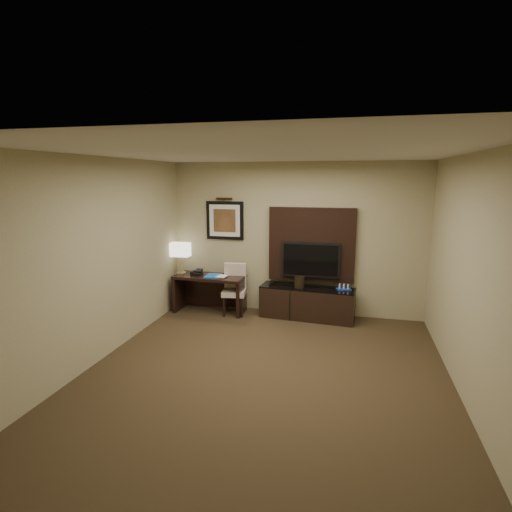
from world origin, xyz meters
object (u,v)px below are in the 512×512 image
(desk, at_px, (210,294))
(desk_phone, at_px, (197,273))
(credenza, at_px, (307,303))
(desk_chair, at_px, (234,292))
(tv, at_px, (311,260))
(ice_bucket, at_px, (299,282))
(table_lamp, at_px, (180,257))
(minibar_tray, at_px, (344,287))

(desk, distance_m, desk_phone, 0.45)
(desk, height_order, credenza, desk)
(desk, bearing_deg, desk_chair, -2.93)
(desk_chair, bearing_deg, credenza, -3.03)
(credenza, distance_m, desk_chair, 1.31)
(tv, distance_m, ice_bucket, 0.43)
(table_lamp, bearing_deg, desk, -5.71)
(desk_chair, bearing_deg, desk, 166.55)
(credenza, bearing_deg, desk_chair, -170.76)
(credenza, height_order, tv, tv)
(minibar_tray, bearing_deg, credenza, 179.70)
(minibar_tray, bearing_deg, desk_phone, -178.11)
(table_lamp, relative_size, ice_bucket, 3.04)
(desk_chair, bearing_deg, table_lamp, 166.44)
(tv, bearing_deg, minibar_tray, -13.75)
(tv, bearing_deg, ice_bucket, -133.35)
(table_lamp, distance_m, desk_phone, 0.44)
(desk_phone, bearing_deg, desk, 9.14)
(table_lamp, xyz_separation_m, desk_phone, (0.35, -0.08, -0.26))
(credenza, distance_m, desk_phone, 2.05)
(desk_chair, bearing_deg, minibar_tray, -4.70)
(tv, bearing_deg, credenza, -101.55)
(credenza, xyz_separation_m, minibar_tray, (0.61, -0.00, 0.32))
(credenza, xyz_separation_m, table_lamp, (-2.35, -0.01, 0.70))
(tv, height_order, ice_bucket, tv)
(desk, height_order, tv, tv)
(table_lamp, height_order, minibar_tray, table_lamp)
(table_lamp, xyz_separation_m, minibar_tray, (2.97, 0.00, -0.38))
(tv, xyz_separation_m, table_lamp, (-2.38, -0.15, -0.04))
(desk_chair, relative_size, minibar_tray, 3.48)
(desk, bearing_deg, minibar_tray, 4.07)
(ice_bucket, bearing_deg, desk_chair, -176.23)
(credenza, height_order, table_lamp, table_lamp)
(desk_chair, distance_m, table_lamp, 1.21)
(desk, xyz_separation_m, table_lamp, (-0.58, 0.06, 0.64))
(desk_chair, bearing_deg, tv, 2.82)
(ice_bucket, xyz_separation_m, minibar_tray, (0.75, 0.03, -0.06))
(desk_phone, distance_m, ice_bucket, 1.87)
(credenza, relative_size, ice_bucket, 8.18)
(table_lamp, bearing_deg, tv, 3.53)
(tv, bearing_deg, desk, -173.51)
(desk_chair, bearing_deg, ice_bucket, -4.17)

